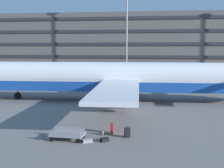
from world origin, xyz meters
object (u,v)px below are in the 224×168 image
object	(u,v)px
suitcase_red	(112,128)
suitcase_laid_flat	(88,141)
airliner	(118,79)
suitcase_purple	(105,140)
baggage_cart	(67,135)
suitcase_large	(127,132)
backpack_silver	(102,133)

from	to	relation	value
suitcase_red	suitcase_laid_flat	bearing A→B (deg)	-122.38
airliner	suitcase_purple	distance (m)	16.52
baggage_cart	suitcase_large	bearing A→B (deg)	15.06
suitcase_red	suitcase_laid_flat	xyz separation A→B (m)	(-1.52, -2.39, -0.33)
backpack_silver	suitcase_purple	bearing A→B (deg)	-74.46
suitcase_purple	suitcase_laid_flat	bearing A→B (deg)	-163.66
airliner	suitcase_purple	world-z (taller)	airliner
suitcase_purple	baggage_cart	distance (m)	2.90
airliner	backpack_silver	bearing A→B (deg)	-88.25
suitcase_large	suitcase_purple	world-z (taller)	suitcase_large
suitcase_large	airliner	bearing A→B (deg)	99.39
suitcase_red	suitcase_purple	xyz separation A→B (m)	(-0.29, -2.03, -0.31)
suitcase_purple	suitcase_red	bearing A→B (deg)	81.89
airliner	backpack_silver	world-z (taller)	airliner
suitcase_purple	baggage_cart	bearing A→B (deg)	-179.16
suitcase_laid_flat	baggage_cart	world-z (taller)	baggage_cart
suitcase_large	baggage_cart	bearing A→B (deg)	-164.94
airliner	suitcase_purple	bearing A→B (deg)	-86.92
airliner	suitcase_red	bearing A→B (deg)	-85.31
backpack_silver	baggage_cart	size ratio (longest dim) A/B	0.14
airliner	suitcase_red	world-z (taller)	airliner
suitcase_purple	backpack_silver	world-z (taller)	backpack_silver
airliner	baggage_cart	distance (m)	16.61
suitcase_purple	backpack_silver	size ratio (longest dim) A/B	1.57
suitcase_large	suitcase_red	world-z (taller)	suitcase_red
baggage_cart	suitcase_red	bearing A→B (deg)	33.12
suitcase_laid_flat	airliner	bearing A→B (deg)	88.79
baggage_cart	backpack_silver	bearing A→B (deg)	32.49
backpack_silver	airliner	bearing A→B (deg)	91.75
suitcase_large	suitcase_laid_flat	world-z (taller)	suitcase_large
suitcase_large	suitcase_laid_flat	distance (m)	3.25
suitcase_red	suitcase_laid_flat	world-z (taller)	suitcase_red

